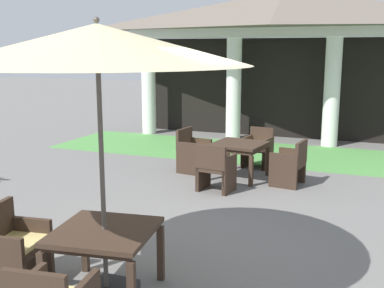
# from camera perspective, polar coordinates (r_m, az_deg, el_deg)

# --- Properties ---
(ground_plane) EXTENTS (60.00, 60.00, 0.00)m
(ground_plane) POSITION_cam_1_polar(r_m,az_deg,el_deg) (5.89, -4.93, -13.65)
(ground_plane) COLOR slate
(background_pavilion) EXTENTS (9.07, 2.42, 3.96)m
(background_pavilion) POSITION_cam_1_polar(r_m,az_deg,el_deg) (13.01, 11.03, 13.52)
(background_pavilion) COLOR white
(background_pavilion) RESTS_ON ground
(lawn_strip) EXTENTS (10.87, 2.71, 0.01)m
(lawn_strip) POSITION_cam_1_polar(r_m,az_deg,el_deg) (11.65, 8.99, -1.11)
(lawn_strip) COLOR #519347
(lawn_strip) RESTS_ON ground
(patio_table_near_foreground) EXTENTS (1.09, 1.09, 0.72)m
(patio_table_near_foreground) POSITION_cam_1_polar(r_m,az_deg,el_deg) (4.93, -10.48, -11.03)
(patio_table_near_foreground) COLOR #38281E
(patio_table_near_foreground) RESTS_ON ground
(patio_umbrella_near_foreground) EXTENTS (2.91, 2.91, 2.78)m
(patio_umbrella_near_foreground) POSITION_cam_1_polar(r_m,az_deg,el_deg) (4.57, -11.34, 11.39)
(patio_umbrella_near_foreground) COLOR #2D2D2D
(patio_umbrella_near_foreground) RESTS_ON ground
(patio_chair_near_foreground_west) EXTENTS (0.59, 0.67, 0.88)m
(patio_chair_near_foreground_west) POSITION_cam_1_polar(r_m,az_deg,el_deg) (5.50, -20.64, -11.59)
(patio_chair_near_foreground_west) COLOR #38281E
(patio_chair_near_foreground_west) RESTS_ON ground
(patio_table_mid_left) EXTENTS (1.08, 1.08, 0.70)m
(patio_table_mid_left) POSITION_cam_1_polar(r_m,az_deg,el_deg) (9.26, 5.67, -0.44)
(patio_table_mid_left) COLOR #38281E
(patio_table_mid_left) RESTS_ON ground
(patio_chair_mid_left_south) EXTENTS (0.65, 0.57, 0.86)m
(patio_chair_mid_left_south) POSITION_cam_1_polar(r_m,az_deg,el_deg) (8.40, 2.82, -2.99)
(patio_chair_mid_left_south) COLOR #38281E
(patio_chair_mid_left_south) RESTS_ON ground
(patio_chair_mid_left_north) EXTENTS (0.61, 0.61, 0.83)m
(patio_chair_mid_left_north) POSITION_cam_1_polar(r_m,az_deg,el_deg) (10.24, 7.95, -0.56)
(patio_chair_mid_left_north) COLOR #38281E
(patio_chair_mid_left_north) RESTS_ON ground
(patio_chair_mid_left_east) EXTENTS (0.61, 0.67, 0.85)m
(patio_chair_mid_left_east) POSITION_cam_1_polar(r_m,az_deg,el_deg) (8.96, 11.70, -2.40)
(patio_chair_mid_left_east) COLOR #38281E
(patio_chair_mid_left_east) RESTS_ON ground
(patio_chair_mid_left_west) EXTENTS (0.60, 0.66, 0.89)m
(patio_chair_mid_left_west) POSITION_cam_1_polar(r_m,az_deg,el_deg) (9.75, 0.09, -0.90)
(patio_chair_mid_left_west) COLOR #38281E
(patio_chair_mid_left_west) RESTS_ON ground
(terracotta_urn) EXTENTS (0.31, 0.31, 0.36)m
(terracotta_urn) POSITION_cam_1_polar(r_m,az_deg,el_deg) (9.79, 10.73, -2.71)
(terracotta_urn) COLOR brown
(terracotta_urn) RESTS_ON ground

